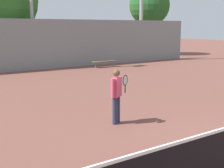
{
  "coord_description": "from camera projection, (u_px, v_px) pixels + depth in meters",
  "views": [
    {
      "loc": [
        -6.42,
        -3.18,
        2.8
      ],
      "look_at": [
        -0.67,
        5.22,
        0.92
      ],
      "focal_mm": 50.0,
      "sensor_mm": 36.0,
      "label": 1
    }
  ],
  "objects": [
    {
      "name": "tennis_player",
      "position": [
        117.0,
        93.0,
        9.01
      ],
      "size": [
        0.52,
        0.5,
        1.6
      ],
      "rotation": [
        0.0,
        0.0,
        0.5
      ],
      "color": "#282D47",
      "rests_on": "ground_plane"
    },
    {
      "name": "bench_courtside_far",
      "position": [
        104.0,
        62.0,
        21.79
      ],
      "size": [
        1.87,
        0.4,
        0.44
      ],
      "color": "brown",
      "rests_on": "ground_plane"
    },
    {
      "name": "back_fence",
      "position": [
        21.0,
        45.0,
        19.69
      ],
      "size": [
        28.7,
        0.06,
        3.3
      ],
      "color": "gray",
      "rests_on": "ground_plane"
    },
    {
      "name": "tree_green_broad",
      "position": [
        149.0,
        6.0,
        30.77
      ],
      "size": [
        4.0,
        4.0,
        6.89
      ],
      "color": "brown",
      "rests_on": "ground_plane"
    }
  ]
}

